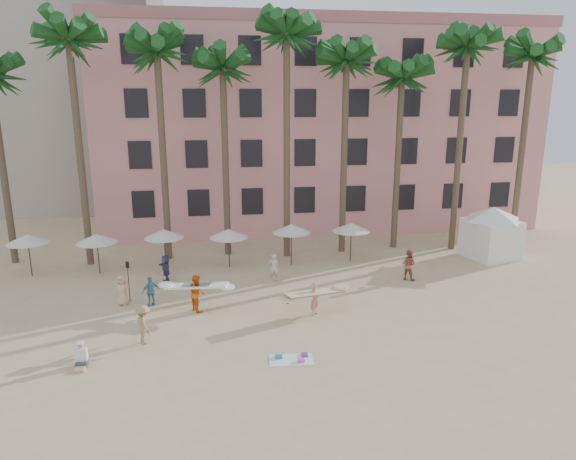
% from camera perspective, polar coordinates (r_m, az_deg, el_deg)
% --- Properties ---
extents(ground, '(120.00, 120.00, 0.00)m').
position_cam_1_polar(ground, '(21.80, -2.74, -14.36)').
color(ground, '#D1B789').
rests_on(ground, ground).
extents(pink_hotel, '(35.00, 14.00, 16.00)m').
position_cam_1_polar(pink_hotel, '(45.96, 2.87, 11.22)').
color(pink_hotel, pink).
rests_on(pink_hotel, ground).
extents(palm_row, '(44.40, 5.40, 16.30)m').
position_cam_1_polar(palm_row, '(34.23, -4.63, 18.46)').
color(palm_row, brown).
rests_on(palm_row, ground).
extents(umbrella_row, '(22.50, 2.70, 2.73)m').
position_cam_1_polar(umbrella_row, '(32.62, -10.14, -0.35)').
color(umbrella_row, '#332B23').
rests_on(umbrella_row, ground).
extents(cabana, '(5.44, 5.44, 3.50)m').
position_cam_1_polar(cabana, '(37.19, 21.70, 0.23)').
color(cabana, white).
rests_on(cabana, ground).
extents(beach_towel, '(1.85, 1.09, 0.14)m').
position_cam_1_polar(beach_towel, '(21.88, 0.46, -14.13)').
color(beach_towel, white).
rests_on(beach_towel, ground).
extents(carrier_yellow, '(3.26, 1.94, 1.65)m').
position_cam_1_polar(carrier_yellow, '(25.71, 3.02, -7.41)').
color(carrier_yellow, tan).
rests_on(carrier_yellow, ground).
extents(carrier_white, '(3.26, 1.49, 1.90)m').
position_cam_1_polar(carrier_white, '(26.55, -10.11, -6.76)').
color(carrier_white, orange).
rests_on(carrier_white, ground).
extents(beachgoers, '(17.23, 9.40, 1.86)m').
position_cam_1_polar(beachgoers, '(27.90, -7.25, -5.93)').
color(beachgoers, '#A77F59').
rests_on(beachgoers, ground).
extents(paddle, '(0.18, 0.04, 2.23)m').
position_cam_1_polar(paddle, '(28.42, -17.33, -4.93)').
color(paddle, black).
rests_on(paddle, ground).
extents(seated_man, '(0.44, 0.78, 1.01)m').
position_cam_1_polar(seated_man, '(22.82, -21.97, -13.10)').
color(seated_man, '#3F3F4C').
rests_on(seated_man, ground).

